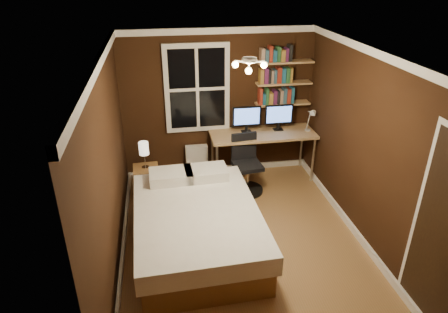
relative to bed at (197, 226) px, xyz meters
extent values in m
plane|color=olive|center=(0.60, -0.04, -0.31)|extent=(4.20, 4.20, 0.00)
cube|color=black|center=(0.60, 2.06, 0.94)|extent=(3.20, 0.04, 2.50)
cube|color=black|center=(-1.00, -0.04, 0.94)|extent=(0.04, 4.20, 2.50)
cube|color=black|center=(2.20, -0.04, 0.94)|extent=(0.04, 4.20, 2.50)
cube|color=white|center=(0.60, -0.04, 2.19)|extent=(3.20, 4.20, 0.02)
cube|color=white|center=(0.25, 2.03, 1.24)|extent=(1.06, 0.06, 1.46)
cube|color=tan|center=(1.68, 1.94, 0.94)|extent=(0.92, 0.22, 0.03)
cube|color=tan|center=(1.68, 1.94, 1.29)|extent=(0.92, 0.22, 0.03)
cube|color=tan|center=(1.68, 1.94, 1.64)|extent=(0.92, 0.22, 0.03)
cube|color=brown|center=(0.00, -0.03, -0.15)|extent=(1.54, 2.15, 0.34)
cube|color=white|center=(0.00, -0.03, 0.15)|extent=(1.63, 2.21, 0.25)
cube|color=white|center=(-0.28, 0.78, 0.35)|extent=(0.62, 0.44, 0.15)
cube|color=white|center=(0.22, 0.79, 0.35)|extent=(0.62, 0.44, 0.15)
cube|color=brown|center=(-0.65, 1.44, -0.07)|extent=(0.41, 0.41, 0.49)
cube|color=silver|center=(0.21, 1.95, -0.03)|extent=(0.38, 0.13, 0.57)
cube|color=tan|center=(1.30, 1.71, 0.50)|extent=(1.75, 0.66, 0.04)
cylinder|color=beige|center=(0.48, 1.42, 0.08)|extent=(0.04, 0.04, 0.79)
cylinder|color=beige|center=(2.12, 1.42, 0.08)|extent=(0.04, 0.04, 0.79)
cylinder|color=beige|center=(0.48, 2.00, 0.08)|extent=(0.04, 0.04, 0.79)
cylinder|color=beige|center=(2.12, 2.00, 0.08)|extent=(0.04, 0.04, 0.79)
cylinder|color=black|center=(0.95, 1.26, -0.29)|extent=(0.53, 0.53, 0.05)
cylinder|color=silver|center=(0.95, 1.26, -0.07)|extent=(0.06, 0.06, 0.39)
cube|color=black|center=(0.95, 1.26, 0.16)|extent=(0.48, 0.48, 0.07)
cube|color=black|center=(0.92, 1.45, 0.42)|extent=(0.42, 0.10, 0.45)
camera|label=1|loc=(-0.36, -4.25, 3.09)|focal=32.00mm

